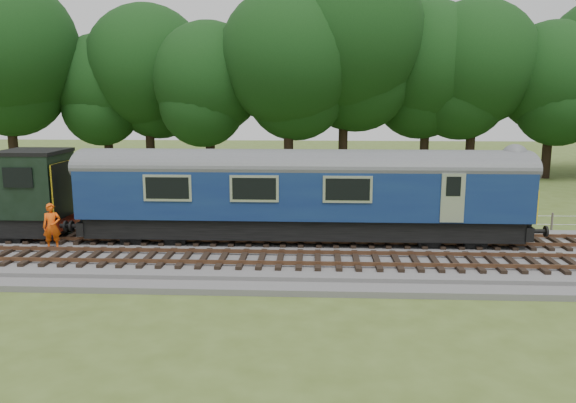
{
  "coord_description": "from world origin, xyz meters",
  "views": [
    {
      "loc": [
        -2.96,
        -21.32,
        6.27
      ],
      "look_at": [
        -4.06,
        1.4,
        2.0
      ],
      "focal_mm": 35.0,
      "sensor_mm": 36.0,
      "label": 1
    }
  ],
  "objects": [
    {
      "name": "ground",
      "position": [
        0.0,
        0.0,
        0.0
      ],
      "size": [
        120.0,
        120.0,
        0.0
      ],
      "primitive_type": "plane",
      "color": "#44561F",
      "rests_on": "ground"
    },
    {
      "name": "ballast",
      "position": [
        0.0,
        0.0,
        0.17
      ],
      "size": [
        70.0,
        7.0,
        0.35
      ],
      "primitive_type": "cube",
      "color": "#4C4C4F",
      "rests_on": "ground"
    },
    {
      "name": "track_north",
      "position": [
        0.0,
        1.4,
        0.42
      ],
      "size": [
        67.2,
        2.4,
        0.21
      ],
      "color": "black",
      "rests_on": "ballast"
    },
    {
      "name": "track_south",
      "position": [
        0.0,
        -1.6,
        0.42
      ],
      "size": [
        67.2,
        2.4,
        0.21
      ],
      "color": "black",
      "rests_on": "ballast"
    },
    {
      "name": "fence",
      "position": [
        0.0,
        4.5,
        0.0
      ],
      "size": [
        64.0,
        0.12,
        1.0
      ],
      "primitive_type": null,
      "color": "#6B6054",
      "rests_on": "ground"
    },
    {
      "name": "tree_line",
      "position": [
        0.0,
        22.0,
        0.0
      ],
      "size": [
        70.0,
        8.0,
        18.0
      ],
      "primitive_type": null,
      "color": "black",
      "rests_on": "ground"
    },
    {
      "name": "dmu_railcar",
      "position": [
        -3.49,
        1.4,
        2.61
      ],
      "size": [
        18.05,
        2.86,
        3.88
      ],
      "color": "black",
      "rests_on": "ground"
    },
    {
      "name": "worker",
      "position": [
        -13.21,
        -0.45,
        1.27
      ],
      "size": [
        0.79,
        0.66,
        1.84
      ],
      "primitive_type": "imported",
      "rotation": [
        0.0,
        0.0,
        0.39
      ],
      "color": "#EC4E0C",
      "rests_on": "ballast"
    }
  ]
}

